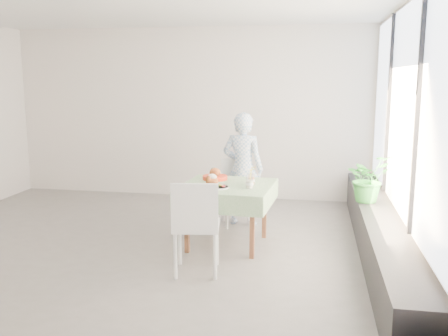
% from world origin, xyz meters
% --- Properties ---
extents(floor, '(6.00, 6.00, 0.00)m').
position_xyz_m(floor, '(0.00, 0.00, 0.00)').
color(floor, '#605D5B').
rests_on(floor, ground).
extents(ceiling, '(6.00, 6.00, 0.00)m').
position_xyz_m(ceiling, '(0.00, 0.00, 2.80)').
color(ceiling, white).
rests_on(ceiling, ground).
extents(wall_back, '(6.00, 0.02, 2.80)m').
position_xyz_m(wall_back, '(0.00, 2.50, 1.40)').
color(wall_back, silver).
rests_on(wall_back, ground).
extents(wall_front, '(6.00, 0.02, 2.80)m').
position_xyz_m(wall_front, '(0.00, -2.50, 1.40)').
color(wall_front, silver).
rests_on(wall_front, ground).
extents(wall_right, '(0.02, 5.00, 2.80)m').
position_xyz_m(wall_right, '(3.00, 0.00, 1.40)').
color(wall_right, silver).
rests_on(wall_right, ground).
extents(window_pane, '(0.01, 4.80, 2.18)m').
position_xyz_m(window_pane, '(2.97, 0.00, 1.65)').
color(window_pane, '#D1E0F9').
rests_on(window_pane, ground).
extents(window_ledge, '(0.40, 4.80, 0.50)m').
position_xyz_m(window_ledge, '(2.80, 0.00, 0.25)').
color(window_ledge, black).
rests_on(window_ledge, ground).
extents(cafe_table, '(1.12, 1.12, 0.74)m').
position_xyz_m(cafe_table, '(1.06, 0.08, 0.46)').
color(cafe_table, brown).
rests_on(cafe_table, ground).
extents(chair_far, '(0.53, 0.53, 0.89)m').
position_xyz_m(chair_far, '(1.06, 0.95, 0.27)').
color(chair_far, white).
rests_on(chair_far, ground).
extents(chair_near, '(0.53, 0.53, 0.98)m').
position_xyz_m(chair_near, '(0.90, -0.83, 0.30)').
color(chair_near, white).
rests_on(chair_near, ground).
extents(diner, '(0.61, 0.44, 1.54)m').
position_xyz_m(diner, '(1.12, 0.98, 0.77)').
color(diner, '#81A7CF').
rests_on(diner, ground).
extents(main_dish, '(0.32, 0.32, 0.16)m').
position_xyz_m(main_dish, '(0.94, -0.13, 0.80)').
color(main_dish, white).
rests_on(main_dish, cafe_table).
extents(juice_cup_orange, '(0.09, 0.09, 0.25)m').
position_xyz_m(juice_cup_orange, '(1.34, 0.13, 0.80)').
color(juice_cup_orange, white).
rests_on(juice_cup_orange, cafe_table).
extents(juice_cup_lemonade, '(0.09, 0.09, 0.26)m').
position_xyz_m(juice_cup_lemonade, '(1.35, -0.07, 0.80)').
color(juice_cup_lemonade, white).
rests_on(juice_cup_lemonade, cafe_table).
extents(second_dish, '(0.31, 0.31, 0.15)m').
position_xyz_m(second_dish, '(0.86, 0.34, 0.78)').
color(second_dish, red).
rests_on(second_dish, cafe_table).
extents(potted_plant, '(0.69, 0.68, 0.58)m').
position_xyz_m(potted_plant, '(2.71, 0.53, 0.79)').
color(potted_plant, '#2A7F30').
rests_on(potted_plant, window_ledge).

